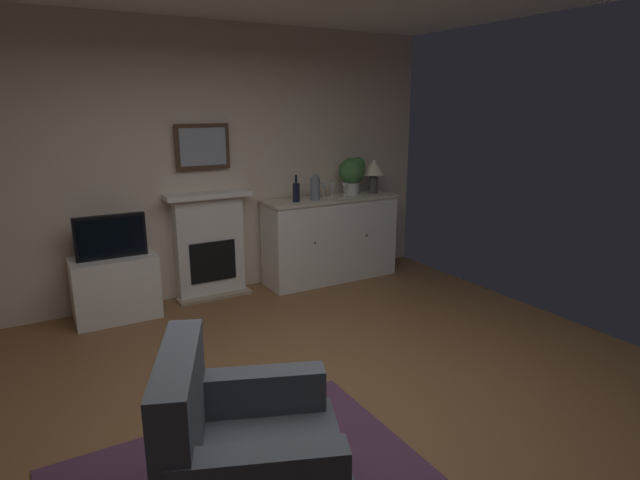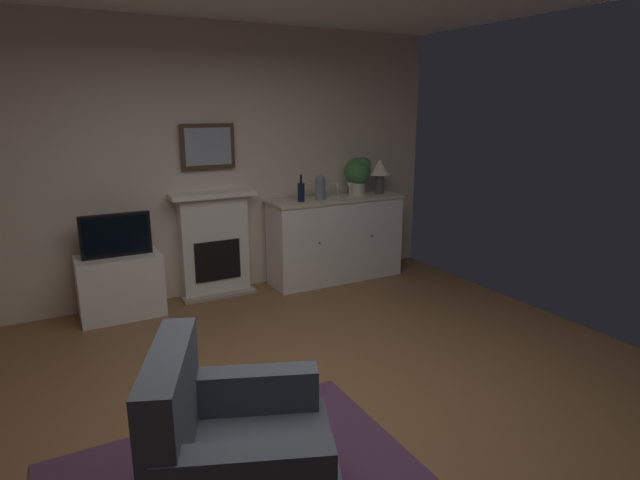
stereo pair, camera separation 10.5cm
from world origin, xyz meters
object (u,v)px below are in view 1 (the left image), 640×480
Objects in this scene: sideboard_cabinet at (331,239)px; tv_cabinet at (116,288)px; wine_glass_left at (323,187)px; wine_glass_center at (332,186)px; wine_glass_right at (344,186)px; fireplace_unit at (209,245)px; table_lamp at (374,169)px; tv_set at (111,237)px; wine_bottle at (296,192)px; armchair at (243,457)px; framed_picture at (203,147)px; potted_plant_small at (352,172)px; vase_decorative at (315,187)px.

sideboard_cabinet reaches higher than tv_cabinet.
wine_glass_left and wine_glass_center have the same top height.
fireplace_unit is at bearing 171.36° from wine_glass_right.
wine_glass_center reaches higher than sideboard_cabinet.
tv_set is at bearing -179.84° from table_lamp.
wine_glass_left is 2.28m from tv_set.
wine_bottle is 0.39× the size of tv_cabinet.
sideboard_cabinet is 1.51× the size of armchair.
framed_picture is 0.53× the size of armchair.
tv_set is (-2.92, -0.01, -0.43)m from table_lamp.
fireplace_unit reaches higher than sideboard_cabinet.
framed_picture reaches higher than armchair.
armchair is (-2.19, -2.99, -0.69)m from wine_glass_left.
wine_glass_left is at bearing 156.74° from sideboard_cabinet.
potted_plant_small is (1.68, -0.13, 0.66)m from fireplace_unit.
tv_set is at bearing -90.00° from tv_cabinet.
wine_glass_right is 2.60m from tv_cabinet.
tv_set is (-2.26, -0.04, -0.28)m from wine_glass_left.
table_lamp is 0.47m from wine_glass_right.
wine_glass_left is at bearing -6.38° from fireplace_unit.
tv_cabinet is (-2.26, -0.02, -0.78)m from wine_glass_left.
wine_glass_center is 0.27× the size of tv_set.
framed_picture is at bearing 163.45° from wine_bottle.
armchair is at bearing -126.20° from wine_glass_left.
sideboard_cabinet is 0.74m from wine_bottle.
table_lamp reaches higher than wine_glass_left.
sideboard_cabinet is at bearing -0.37° from tv_cabinet.
fireplace_unit reaches higher than tv_set.
armchair is (-2.58, -3.00, -0.83)m from potted_plant_small.
wine_glass_center is at bearing 145.09° from wine_glass_right.
wine_glass_right is 0.37m from vase_decorative.
tv_set is (-0.98, -0.19, 0.25)m from fireplace_unit.
tv_set is at bearing -178.96° from wine_glass_left.
tv_cabinet is at bearing 179.71° from table_lamp.
framed_picture is 1.61m from wine_glass_right.
wine_glass_center is (0.11, -0.01, 0.00)m from wine_glass_left.
wine_glass_right is at bearing -0.49° from wine_bottle.
wine_glass_center is 0.38× the size of potted_plant_small.
framed_picture is at bearing 166.52° from vase_decorative.
tv_set is (-1.88, 0.04, -0.26)m from wine_bottle.
potted_plant_small is at bearing 9.90° from vase_decorative.
framed_picture is 1.73m from potted_plant_small.
tv_set is at bearing 178.82° from wine_bottle.
sideboard_cabinet is 3.72m from armchair.
tv_cabinet is 1.74× the size of potted_plant_small.
table_lamp is 0.57m from wine_glass_center.
wine_glass_left is 0.22× the size of tv_cabinet.
wine_glass_left is at bearing 158.86° from wine_glass_right.
sideboard_cabinet is at bearing -9.25° from framed_picture.
potted_plant_small is (-0.27, 0.05, -0.02)m from table_lamp.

